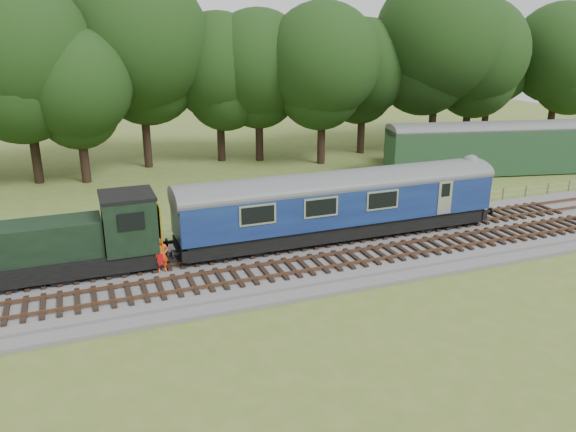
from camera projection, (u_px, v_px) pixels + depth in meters
name	position (u px, v px, depth m)	size (l,w,h in m)	color
ground	(318.00, 257.00, 29.50)	(120.00, 120.00, 0.00)	#486525
ballast	(318.00, 254.00, 29.45)	(70.00, 7.00, 0.35)	#4C4C4F
track_north	(308.00, 241.00, 30.61)	(67.20, 2.40, 0.21)	black
track_south	(331.00, 261.00, 27.95)	(67.20, 2.40, 0.21)	black
fence	(287.00, 230.00, 33.49)	(64.00, 0.12, 1.00)	#6B6054
tree_line	(216.00, 167.00, 48.98)	(70.00, 8.00, 18.00)	black
dmu_railcar	(340.00, 199.00, 30.58)	(18.05, 2.86, 3.88)	black
shunter_loco	(70.00, 243.00, 26.03)	(8.91, 2.60, 3.38)	black
worker	(162.00, 255.00, 26.62)	(0.64, 0.42, 1.74)	#FF4B0D
parked_coach	(487.00, 146.00, 45.85)	(16.78, 6.40, 4.23)	#1C3D27
shed	(419.00, 150.00, 48.49)	(4.87, 4.87, 3.01)	#1C3D27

